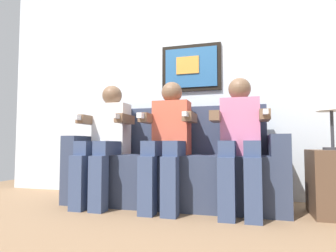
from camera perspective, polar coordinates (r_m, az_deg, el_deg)
name	(u,v)px	position (r m, az deg, el deg)	size (l,w,h in m)	color
ground_plane	(163,213)	(2.38, -1.02, -16.85)	(5.63, 5.63, 0.00)	#8C6B4C
back_wall_assembly	(184,74)	(3.15, 3.13, 10.31)	(4.33, 0.10, 2.60)	silver
couch	(173,170)	(2.64, 1.05, -8.67)	(1.93, 0.58, 0.90)	#333D56
person_on_left	(106,137)	(2.69, -12.34, -2.23)	(0.46, 0.56, 1.11)	white
person_in_middle	(168,137)	(2.47, 0.05, -2.19)	(0.46, 0.56, 1.11)	#D8593F
person_on_right	(240,136)	(2.38, 14.14, -2.04)	(0.46, 0.56, 1.11)	pink
table_lamp	(331,103)	(2.55, 29.75, 3.94)	(0.22, 0.22, 0.46)	#333338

